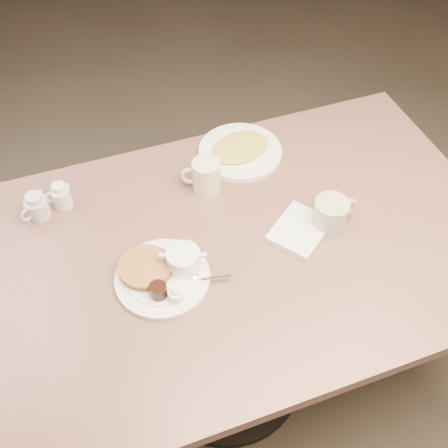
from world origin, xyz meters
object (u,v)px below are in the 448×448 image
object	(u,v)px
creamer_left	(37,207)
creamer_right	(61,196)
main_plate	(164,272)
hash_plate	(240,150)
diner_table	(226,283)
coffee_mug_far	(206,176)
coffee_mug_near	(331,214)

from	to	relation	value
creamer_left	creamer_right	size ratio (longest dim) A/B	1.08
main_plate	hash_plate	world-z (taller)	main_plate
diner_table	creamer_right	bearing A→B (deg)	142.08
main_plate	coffee_mug_far	size ratio (longest dim) A/B	2.51
main_plate	coffee_mug_far	world-z (taller)	coffee_mug_far
creamer_left	creamer_right	world-z (taller)	same
diner_table	creamer_right	size ratio (longest dim) A/B	18.75
main_plate	coffee_mug_near	xyz separation A→B (m)	(0.47, 0.01, 0.02)
coffee_mug_far	creamer_left	world-z (taller)	coffee_mug_far
main_plate	creamer_right	size ratio (longest dim) A/B	3.92
creamer_left	diner_table	bearing A→B (deg)	-31.79
creamer_left	coffee_mug_far	bearing A→B (deg)	-6.97
creamer_right	hash_plate	bearing A→B (deg)	3.31
coffee_mug_far	creamer_right	bearing A→B (deg)	169.31
diner_table	creamer_left	distance (m)	0.57
diner_table	main_plate	xyz separation A→B (m)	(-0.18, -0.04, 0.19)
diner_table	creamer_left	bearing A→B (deg)	148.21
creamer_left	hash_plate	size ratio (longest dim) A/B	0.27
creamer_left	creamer_right	bearing A→B (deg)	14.74
coffee_mug_near	creamer_right	size ratio (longest dim) A/B	1.69
main_plate	coffee_mug_near	distance (m)	0.47
coffee_mug_far	creamer_right	world-z (taller)	coffee_mug_far
main_plate	creamer_left	bearing A→B (deg)	130.27
diner_table	coffee_mug_near	xyz separation A→B (m)	(0.29, -0.03, 0.22)
diner_table	main_plate	distance (m)	0.27
creamer_right	creamer_left	bearing A→B (deg)	-165.26
coffee_mug_near	coffee_mug_far	bearing A→B (deg)	137.72
diner_table	creamer_right	world-z (taller)	creamer_right
creamer_left	hash_plate	world-z (taller)	creamer_left
coffee_mug_far	creamer_right	distance (m)	0.41
creamer_left	creamer_right	distance (m)	0.07
creamer_left	hash_plate	xyz separation A→B (m)	(0.61, 0.05, -0.02)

